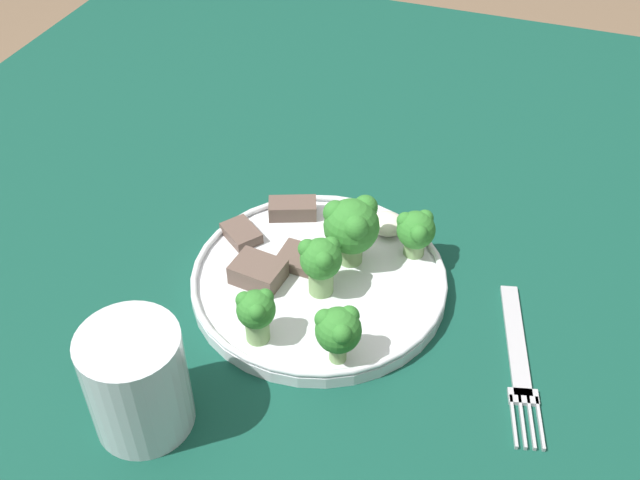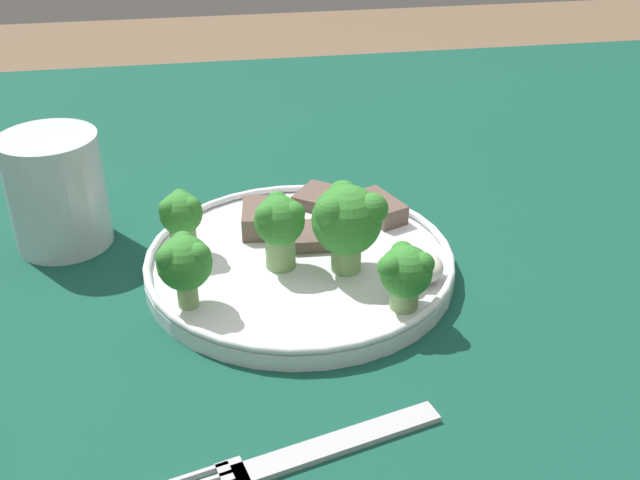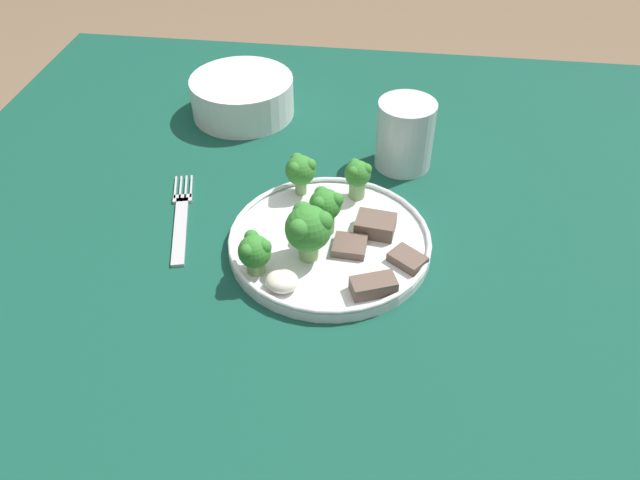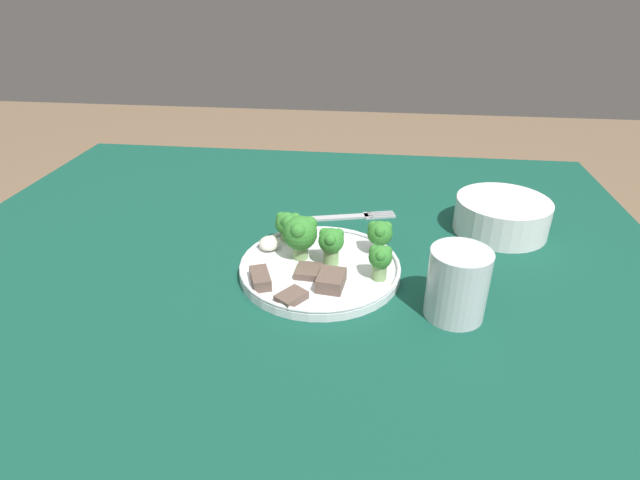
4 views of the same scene
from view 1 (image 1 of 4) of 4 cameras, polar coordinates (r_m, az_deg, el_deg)
table at (r=0.80m, az=0.76°, el=-6.26°), size 1.09×1.17×0.78m
dinner_plate at (r=0.69m, az=-0.08°, el=-3.04°), size 0.23×0.23×0.02m
fork at (r=0.65m, az=14.86°, el=-8.76°), size 0.06×0.17×0.00m
drinking_glass at (r=0.58m, az=-13.70°, el=-10.72°), size 0.08×0.08×0.09m
broccoli_floret_near_rim_left at (r=0.67m, az=2.42°, el=1.08°), size 0.05×0.05×0.07m
broccoli_floret_center_left at (r=0.65m, az=0.08°, el=-1.63°), size 0.04×0.04×0.06m
broccoli_floret_back_left at (r=0.61m, az=-4.89°, el=-5.47°), size 0.03×0.03×0.05m
broccoli_floret_front_left at (r=0.70m, az=7.33°, el=0.74°), size 0.04×0.04×0.05m
broccoli_floret_center_back at (r=0.59m, az=1.41°, el=-6.86°), size 0.04×0.04×0.05m
meat_slice_front_slice at (r=0.73m, az=-6.02°, el=0.52°), size 0.05×0.04×0.01m
meat_slice_middle_slice at (r=0.68m, az=-4.74°, el=-2.43°), size 0.05×0.04×0.02m
meat_slice_rear_slice at (r=0.70m, az=-1.60°, el=-1.38°), size 0.04×0.04×0.01m
meat_slice_edge_slice at (r=0.75m, az=-2.10°, el=2.41°), size 0.05×0.04×0.02m
sauce_dollop at (r=0.73m, az=5.15°, el=1.24°), size 0.04×0.03×0.02m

